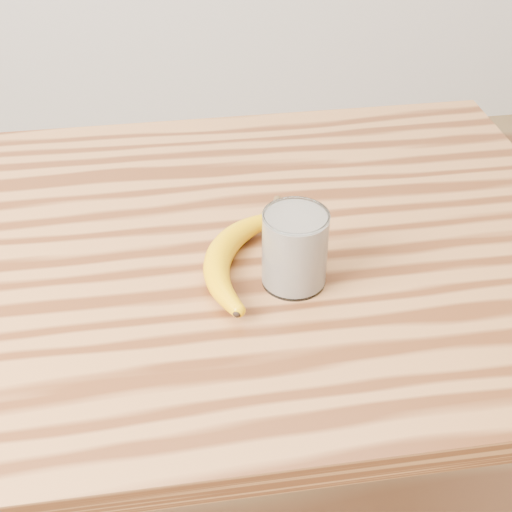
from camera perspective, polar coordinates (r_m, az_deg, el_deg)
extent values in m
cube|color=#986032|center=(1.06, -5.42, -0.06)|extent=(1.20, 0.80, 0.04)
cylinder|color=brown|center=(1.70, 13.05, -3.40)|extent=(0.06, 0.06, 0.86)
cylinder|color=white|center=(0.94, 3.12, 0.57)|extent=(0.09, 0.09, 0.11)
torus|color=white|center=(0.91, 3.23, 3.26)|extent=(0.09, 0.09, 0.00)
cylinder|color=white|center=(0.94, 3.12, 0.52)|extent=(0.08, 0.08, 0.10)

